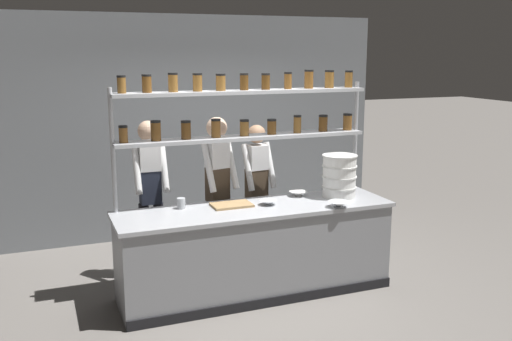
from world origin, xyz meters
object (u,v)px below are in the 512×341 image
at_px(chef_left, 150,188).
at_px(spice_shelf_unit, 244,118).
at_px(chef_center, 218,185).
at_px(serving_cup_front, 181,203).
at_px(prep_bowl_near_left, 298,194).
at_px(prep_bowl_center_front, 338,204).
at_px(prep_bowl_center_back, 268,203).
at_px(chef_right, 257,186).
at_px(cutting_board, 232,205).
at_px(container_stack, 339,176).

bearing_deg(chef_left, spice_shelf_unit, -29.75).
bearing_deg(chef_center, chef_left, 148.11).
height_order(chef_left, chef_center, chef_center).
bearing_deg(serving_cup_front, chef_center, 37.93).
distance_m(chef_center, prep_bowl_near_left, 0.87).
height_order(spice_shelf_unit, chef_left, spice_shelf_unit).
distance_m(prep_bowl_center_front, prep_bowl_center_back, 0.71).
bearing_deg(prep_bowl_center_front, chef_center, 136.49).
distance_m(spice_shelf_unit, prep_bowl_center_front, 1.30).
xyz_separation_m(chef_left, chef_right, (1.21, -0.07, -0.07)).
relative_size(chef_center, cutting_board, 4.42).
xyz_separation_m(spice_shelf_unit, prep_bowl_center_front, (0.77, -0.64, -0.84)).
distance_m(chef_right, prep_bowl_center_back, 0.76).
xyz_separation_m(spice_shelf_unit, prep_bowl_center_back, (0.14, -0.30, -0.84)).
bearing_deg(spice_shelf_unit, chef_right, 54.76).
bearing_deg(prep_bowl_center_back, chef_right, 77.40).
bearing_deg(container_stack, spice_shelf_unit, 164.92).
relative_size(chef_center, prep_bowl_center_front, 8.15).
xyz_separation_m(chef_right, container_stack, (0.67, -0.71, 0.21)).
bearing_deg(chef_right, serving_cup_front, -159.67).
distance_m(container_stack, serving_cup_front, 1.71).
xyz_separation_m(container_stack, prep_bowl_center_back, (-0.84, -0.04, -0.20)).
xyz_separation_m(chef_left, prep_bowl_near_left, (1.48, -0.60, -0.06)).
xyz_separation_m(chef_right, prep_bowl_center_back, (-0.17, -0.74, 0.00)).
bearing_deg(serving_cup_front, cutting_board, -11.04).
bearing_deg(cutting_board, chef_center, 88.66).
xyz_separation_m(chef_center, prep_bowl_center_front, (0.97, -0.92, -0.08)).
bearing_deg(chef_center, container_stack, -38.30).
relative_size(cutting_board, prep_bowl_near_left, 2.07).
height_order(prep_bowl_center_front, prep_bowl_center_back, prep_bowl_center_front).
bearing_deg(container_stack, chef_center, 155.26).
bearing_deg(cutting_board, prep_bowl_center_front, -23.61).
bearing_deg(prep_bowl_center_front, cutting_board, 156.39).
height_order(chef_left, serving_cup_front, chef_left).
relative_size(chef_right, prep_bowl_near_left, 8.48).
distance_m(prep_bowl_near_left, prep_bowl_center_front, 0.58).
distance_m(container_stack, prep_bowl_center_back, 0.86).
bearing_deg(cutting_board, prep_bowl_center_back, -14.57).
bearing_deg(chef_right, container_stack, -54.48).
relative_size(chef_left, cutting_board, 4.34).
relative_size(container_stack, prep_bowl_center_back, 2.55).
distance_m(chef_left, prep_bowl_near_left, 1.60).
xyz_separation_m(chef_left, cutting_board, (0.68, -0.72, -0.08)).
bearing_deg(spice_shelf_unit, serving_cup_front, -170.98).
distance_m(cutting_board, prep_bowl_near_left, 0.81).
distance_m(chef_center, serving_cup_front, 0.65).
height_order(container_stack, cutting_board, container_stack).
xyz_separation_m(spice_shelf_unit, chef_left, (-0.90, 0.51, -0.78)).
bearing_deg(chef_left, prep_bowl_center_front, -34.75).
bearing_deg(container_stack, chef_right, 133.57).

